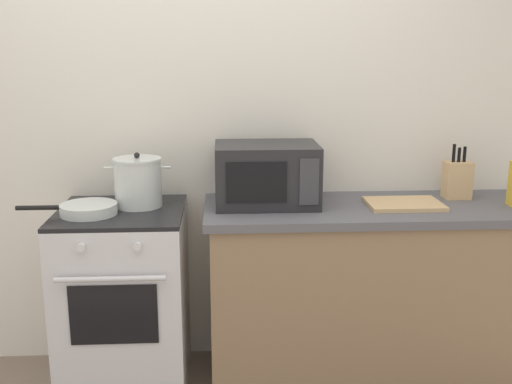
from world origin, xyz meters
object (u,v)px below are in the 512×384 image
stock_pot (138,182)px  microwave (267,174)px  cutting_board (404,204)px  knife_block (457,179)px  frying_pan (87,209)px  stove (125,300)px

stock_pot → microwave: (0.63, 0.01, 0.03)m
cutting_board → knife_block: (0.31, 0.14, 0.09)m
stock_pot → frying_pan: 0.28m
stock_pot → knife_block: bearing=2.4°
stove → cutting_board: bearing=0.0°
microwave → cutting_board: bearing=-6.6°
knife_block → stove: bearing=-175.2°
frying_pan → knife_block: bearing=6.5°
stove → stock_pot: (0.08, 0.07, 0.58)m
frying_pan → microwave: size_ratio=0.93×
stove → knife_block: knife_block is taller
microwave → knife_block: microwave is taller
stove → knife_block: bearing=4.8°
microwave → cutting_board: (0.67, -0.08, -0.14)m
stove → frying_pan: size_ratio=1.99×
microwave → stock_pot: bearing=-179.5°
cutting_board → stock_pot: bearing=176.8°
stock_pot → frying_pan: (-0.22, -0.14, -0.09)m
stove → microwave: (0.71, 0.08, 0.61)m
microwave → frying_pan: bearing=-170.3°
stock_pot → microwave: 0.63m
microwave → knife_block: bearing=3.6°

